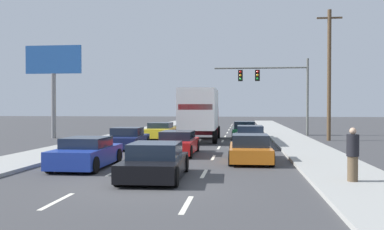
{
  "coord_description": "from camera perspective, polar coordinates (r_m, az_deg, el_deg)",
  "views": [
    {
      "loc": [
        3.08,
        -13.07,
        2.46
      ],
      "look_at": [
        -0.34,
        15.96,
        1.9
      ],
      "focal_mm": 39.72,
      "sensor_mm": 36.0,
      "label": 1
    }
  ],
  "objects": [
    {
      "name": "lane_markings",
      "position": [
        33.25,
        1.39,
        -3.15
      ],
      "size": [
        3.54,
        57.0,
        0.01
      ],
      "color": "silver",
      "rests_on": "ground_plane"
    },
    {
      "name": "ground_plane",
      "position": [
        38.28,
        2.09,
        -2.6
      ],
      "size": [
        140.0,
        140.0,
        0.0
      ],
      "primitive_type": "plane",
      "color": "#3D3D3F"
    },
    {
      "name": "pedestrian_near_corner",
      "position": [
        14.18,
        20.78,
        -4.99
      ],
      "size": [
        0.38,
        0.38,
        1.68
      ],
      "color": "brown",
      "rests_on": "sidewalk_right"
    },
    {
      "name": "utility_pole_mid",
      "position": [
        32.56,
        17.93,
        5.34
      ],
      "size": [
        1.8,
        0.28,
        9.53
      ],
      "color": "brown",
      "rests_on": "ground_plane"
    },
    {
      "name": "car_silver",
      "position": [
        26.02,
        7.8,
        -3.03
      ],
      "size": [
        1.85,
        4.5,
        1.33
      ],
      "color": "#B7BABF",
      "rests_on": "ground_plane"
    },
    {
      "name": "car_navy",
      "position": [
        25.4,
        -8.66,
        -3.21
      ],
      "size": [
        2.04,
        4.2,
        1.25
      ],
      "color": "#141E4C",
      "rests_on": "ground_plane"
    },
    {
      "name": "sidewalk_left",
      "position": [
        34.58,
        -9.78,
        -2.89
      ],
      "size": [
        2.95,
        80.0,
        0.14
      ],
      "primitive_type": "cube",
      "color": "#9E9E99",
      "rests_on": "ground_plane"
    },
    {
      "name": "traffic_signal_mast",
      "position": [
        37.41,
        10.18,
        4.58
      ],
      "size": [
        8.08,
        0.69,
        6.62
      ],
      "color": "#595B56",
      "rests_on": "ground_plane"
    },
    {
      "name": "car_green",
      "position": [
        33.37,
        7.04,
        -2.12
      ],
      "size": [
        1.89,
        4.35,
        1.33
      ],
      "color": "#196B38",
      "rests_on": "ground_plane"
    },
    {
      "name": "sidewalk_right",
      "position": [
        33.36,
        12.99,
        -3.05
      ],
      "size": [
        2.95,
        80.0,
        0.14
      ],
      "primitive_type": "cube",
      "color": "#9E9E99",
      "rests_on": "ground_plane"
    },
    {
      "name": "roadside_billboard",
      "position": [
        35.3,
        -18.11,
        5.63
      ],
      "size": [
        4.52,
        0.36,
        7.3
      ],
      "color": "slate",
      "rests_on": "ground_plane"
    },
    {
      "name": "car_blue",
      "position": [
        17.75,
        -14.0,
        -5.04
      ],
      "size": [
        1.94,
        4.09,
        1.23
      ],
      "color": "#1E389E",
      "rests_on": "ground_plane"
    },
    {
      "name": "car_yellow",
      "position": [
        33.24,
        -4.22,
        -2.15
      ],
      "size": [
        1.99,
        4.63,
        1.25
      ],
      "color": "yellow",
      "rests_on": "ground_plane"
    },
    {
      "name": "car_black",
      "position": [
        14.76,
        -4.99,
        -6.31
      ],
      "size": [
        2.09,
        4.22,
        1.22
      ],
      "color": "black",
      "rests_on": "ground_plane"
    },
    {
      "name": "box_truck",
      "position": [
        30.27,
        1.08,
        0.41
      ],
      "size": [
        2.71,
        7.73,
        3.69
      ],
      "color": "white",
      "rests_on": "ground_plane"
    },
    {
      "name": "car_red",
      "position": [
        22.01,
        -1.97,
        -3.84
      ],
      "size": [
        1.93,
        4.3,
        1.21
      ],
      "color": "red",
      "rests_on": "ground_plane"
    },
    {
      "name": "car_orange",
      "position": [
        19.34,
        7.79,
        -4.58
      ],
      "size": [
        1.95,
        4.43,
        1.23
      ],
      "color": "orange",
      "rests_on": "ground_plane"
    }
  ]
}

